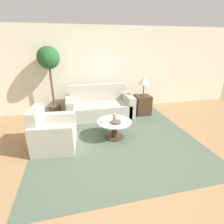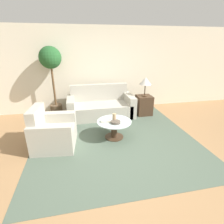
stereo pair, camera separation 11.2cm
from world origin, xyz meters
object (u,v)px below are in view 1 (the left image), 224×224
at_px(vase, 115,117).
at_px(bowl, 116,122).
at_px(coffee_table, 114,127).
at_px(book_stack, 106,121).
at_px(sofa_main, 100,107).
at_px(table_lamp, 144,81).
at_px(potted_plant, 50,67).
at_px(armchair, 52,134).

relative_size(vase, bowl, 0.82).
distance_m(coffee_table, book_stack, 0.26).
relative_size(sofa_main, vase, 10.90).
bearing_deg(table_lamp, potted_plant, 170.23).
distance_m(coffee_table, potted_plant, 2.54).
height_order(table_lamp, vase, table_lamp).
distance_m(potted_plant, bowl, 2.54).
bearing_deg(table_lamp, vase, -134.35).
height_order(sofa_main, coffee_table, sofa_main).
relative_size(potted_plant, vase, 11.31).
bearing_deg(sofa_main, potted_plant, 168.14).
bearing_deg(armchair, coffee_table, -81.38).
relative_size(sofa_main, coffee_table, 2.45).
height_order(coffee_table, bowl, bowl).
bearing_deg(sofa_main, bowl, -85.56).
height_order(coffee_table, table_lamp, table_lamp).
xyz_separation_m(sofa_main, bowl, (0.12, -1.54, 0.16)).
height_order(coffee_table, book_stack, book_stack).
height_order(vase, book_stack, vase).
relative_size(sofa_main, potted_plant, 0.96).
distance_m(armchair, potted_plant, 2.13).
bearing_deg(armchair, potted_plant, 7.89).
distance_m(sofa_main, coffee_table, 1.43).
distance_m(potted_plant, vase, 2.43).
xyz_separation_m(armchair, coffee_table, (1.39, 0.06, -0.02)).
bearing_deg(potted_plant, armchair, -88.08).
bearing_deg(book_stack, bowl, -24.69).
bearing_deg(bowl, coffee_table, 93.85).
distance_m(armchair, bowl, 1.40).
bearing_deg(vase, bowl, -88.41).
bearing_deg(armchair, bowl, -86.03).
distance_m(vase, book_stack, 0.21).
xyz_separation_m(table_lamp, book_stack, (-1.41, -1.25, -0.60)).
bearing_deg(book_stack, vase, 7.72).
bearing_deg(potted_plant, bowl, -51.39).
bearing_deg(table_lamp, book_stack, -138.39).
xyz_separation_m(sofa_main, table_lamp, (1.33, -0.18, 0.75)).
distance_m(sofa_main, table_lamp, 1.54).
relative_size(sofa_main, table_lamp, 3.46).
relative_size(table_lamp, vase, 3.15).
height_order(sofa_main, potted_plant, potted_plant).
height_order(vase, bowl, vase).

